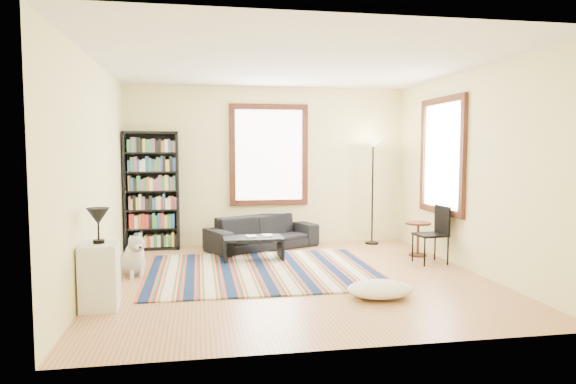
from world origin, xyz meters
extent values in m
cube|color=tan|center=(0.00, 0.00, -0.05)|extent=(5.00, 5.00, 0.10)
cube|color=white|center=(0.00, 0.00, 2.85)|extent=(5.00, 5.00, 0.10)
cube|color=#F5EEA5|center=(0.00, 2.55, 1.40)|extent=(5.00, 0.10, 2.80)
cube|color=#F5EEA5|center=(0.00, -2.55, 1.40)|extent=(5.00, 0.10, 2.80)
cube|color=#F5EEA5|center=(-2.55, 0.00, 1.40)|extent=(0.10, 5.00, 2.80)
cube|color=#F5EEA5|center=(2.55, 0.00, 1.40)|extent=(0.10, 5.00, 2.80)
cube|color=white|center=(0.00, 2.47, 1.60)|extent=(1.20, 0.06, 1.60)
cube|color=white|center=(2.47, 0.80, 1.60)|extent=(0.06, 1.20, 1.60)
cube|color=#0D1F43|center=(-0.38, 0.40, 0.01)|extent=(3.16, 2.53, 0.02)
imported|color=black|center=(-0.18, 2.05, 0.28)|extent=(1.46, 2.04, 0.56)
cube|color=black|center=(-2.02, 2.32, 1.00)|extent=(0.90, 0.30, 2.00)
cube|color=black|center=(-0.43, 1.15, 0.18)|extent=(0.93, 0.55, 0.36)
imported|color=beige|center=(-0.53, 1.15, 0.37)|extent=(0.22, 0.17, 0.02)
imported|color=beige|center=(-0.28, 1.20, 0.37)|extent=(0.23, 0.17, 0.02)
ellipsoid|color=white|center=(0.80, -1.08, 0.10)|extent=(0.93, 0.83, 0.19)
cylinder|color=#482412|center=(2.20, 1.02, 0.27)|extent=(0.48, 0.48, 0.54)
cube|color=black|center=(2.15, 0.48, 0.43)|extent=(0.45, 0.43, 0.86)
cube|color=silver|center=(-2.30, -0.93, 0.35)|extent=(0.40, 0.52, 0.70)
camera|label=1|loc=(-1.24, -6.60, 1.70)|focal=32.00mm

